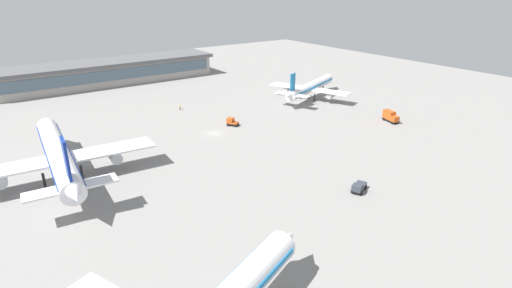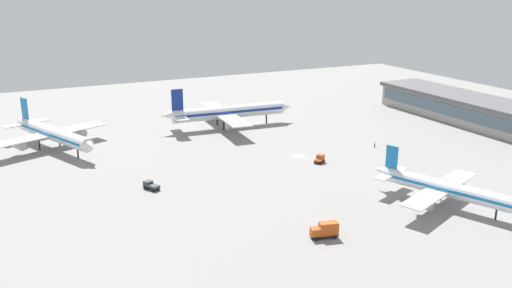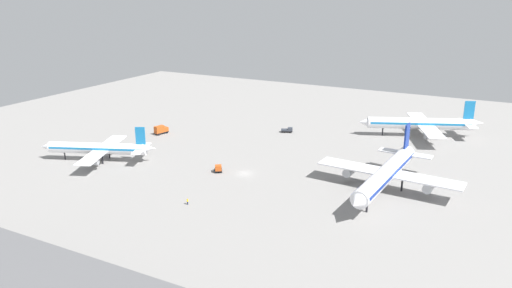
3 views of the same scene
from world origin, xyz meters
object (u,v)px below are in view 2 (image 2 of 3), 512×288
Objects in this scene: airplane_distant at (52,133)px; ground_crew_worker at (375,144)px; airplane_at_gate at (446,189)px; catering_truck at (325,230)px; pushback_tractor at (151,185)px; baggage_tug at (320,159)px; airplane_taxiing at (228,112)px.

ground_crew_worker is at bearing 42.65° from airplane_distant.
airplane_at_gate is 21.83× the size of ground_crew_worker.
ground_crew_worker is at bearing -122.48° from catering_truck.
airplane_at_gate reaches higher than pushback_tractor.
baggage_tug is at bearing -85.26° from ground_crew_worker.
airplane_at_gate is 115.14m from airplane_distant.
pushback_tractor is at bearing -126.92° from airplane_taxiing.
pushback_tractor is at bearing -146.58° from airplane_at_gate.
airplane_distant is 49.87m from pushback_tractor.
airplane_at_gate is 47.09m from ground_crew_worker.
airplane_taxiing reaches higher than pushback_tractor.
airplane_taxiing is 53.60m from ground_crew_worker.
airplane_distant is at bearing -122.83° from ground_crew_worker.
airplane_at_gate is at bearing -111.07° from baggage_tug.
airplane_taxiing reaches higher than airplane_distant.
catering_truck is at bearing 3.01° from airplane_distant.
airplane_at_gate is 0.74× the size of airplane_taxiing.
catering_truck is (-89.34, 16.70, -3.75)m from airplane_taxiing.
airplane_at_gate is at bearing -163.17° from catering_truck.
baggage_tug reaches higher than ground_crew_worker.
baggage_tug is 47.93m from catering_truck.
airplane_taxiing is at bearing 65.59° from baggage_tug.
pushback_tractor is (-46.37, -17.91, -4.07)m from airplane_distant.
airplane_at_gate is at bearing -148.35° from pushback_tractor.
airplane_taxiing is at bearing -86.83° from catering_truck.
airplane_taxiing is at bearing 168.97° from airplane_at_gate.
airplane_taxiing reaches higher than ground_crew_worker.
airplane_at_gate reaches higher than catering_truck.
airplane_taxiing reaches higher than catering_truck.
airplane_taxiing is 49.19m from baggage_tug.
airplane_at_gate is at bearing -75.01° from airplane_taxiing.
airplane_distant is 82.17m from baggage_tug.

